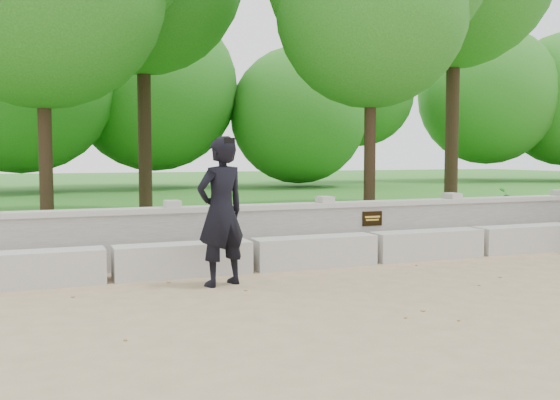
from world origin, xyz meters
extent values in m
plane|color=tan|center=(0.00, 0.00, 0.00)|extent=(80.00, 80.00, 0.00)
cube|color=#2A7321|center=(0.00, 14.00, 0.12)|extent=(40.00, 22.00, 0.25)
cube|color=beige|center=(-5.00, 1.90, 0.23)|extent=(1.90, 0.45, 0.45)
cube|color=beige|center=(-3.00, 1.90, 0.23)|extent=(1.90, 0.45, 0.45)
cube|color=beige|center=(-1.00, 1.90, 0.23)|extent=(1.90, 0.45, 0.45)
cube|color=beige|center=(1.00, 1.90, 0.23)|extent=(1.90, 0.45, 0.45)
cube|color=beige|center=(3.00, 1.90, 0.23)|extent=(1.90, 0.45, 0.45)
cube|color=#B9B6AE|center=(0.00, 2.60, 0.41)|extent=(12.50, 0.25, 0.82)
cube|color=beige|center=(0.00, 2.60, 0.86)|extent=(12.50, 0.35, 0.08)
cube|color=black|center=(0.30, 2.46, 0.62)|extent=(0.36, 0.02, 0.24)
imported|color=black|center=(-2.68, 1.08, 0.95)|extent=(0.81, 0.66, 1.91)
cube|color=black|center=(-2.68, 0.70, 1.85)|extent=(0.14, 0.07, 0.07)
cylinder|color=#382619|center=(-4.71, 5.57, 2.05)|extent=(0.24, 0.24, 3.60)
cylinder|color=#382619|center=(-2.42, 8.67, 2.64)|extent=(0.32, 0.32, 4.78)
cylinder|color=#382619|center=(1.44, 4.58, 2.01)|extent=(0.24, 0.24, 3.51)
cylinder|color=#382619|center=(5.88, 7.87, 2.95)|extent=(0.36, 0.36, 5.40)
imported|color=#2F8C2F|center=(-4.04, 3.30, 0.52)|extent=(0.34, 0.33, 0.54)
imported|color=#2F8C2F|center=(-0.22, 3.30, 0.57)|extent=(0.38, 0.42, 0.64)
imported|color=#2F8C2F|center=(5.09, 4.57, 0.58)|extent=(0.80, 0.78, 0.67)
imported|color=#2F8C2F|center=(-1.08, 6.36, 0.58)|extent=(0.49, 0.48, 0.65)
camera|label=1|loc=(-4.86, -6.55, 1.67)|focal=40.00mm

